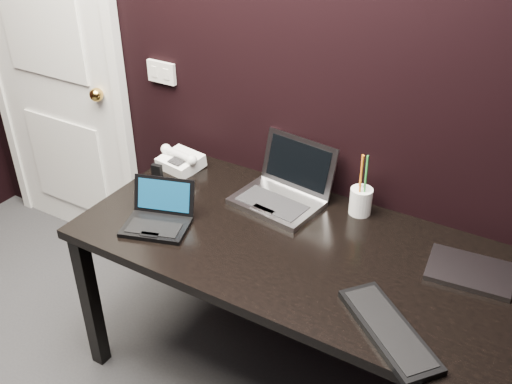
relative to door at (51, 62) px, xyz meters
The scene contains 11 objects.
wall_back 1.37m from the door, ahead, with size 4.00×4.00×0.00m, color black.
door is the anchor object (origin of this frame).
wall_switch 0.73m from the door, ahead, with size 0.15×0.02×0.10m.
desk 1.73m from the door, 12.82° to the right, with size 1.70×0.80×0.74m.
netbook 1.27m from the door, 25.84° to the right, with size 0.31×0.29×0.16m.
silver_laptop 1.48m from the door, ahead, with size 0.38×0.35×0.24m.
ext_keyboard 2.21m from the door, 16.92° to the right, with size 0.40×0.36×0.03m.
closed_laptop 2.27m from the door, ahead, with size 0.30×0.23×0.02m.
desk_phone 0.97m from the door, ahead, with size 0.22×0.19×0.11m.
mobile_phone 1.00m from the door, 18.30° to the right, with size 0.06×0.05×0.10m.
pen_cup 1.79m from the door, ahead, with size 0.09×0.09×0.26m.
Camera 1 is at (1.04, -0.15, 2.03)m, focal length 40.00 mm.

